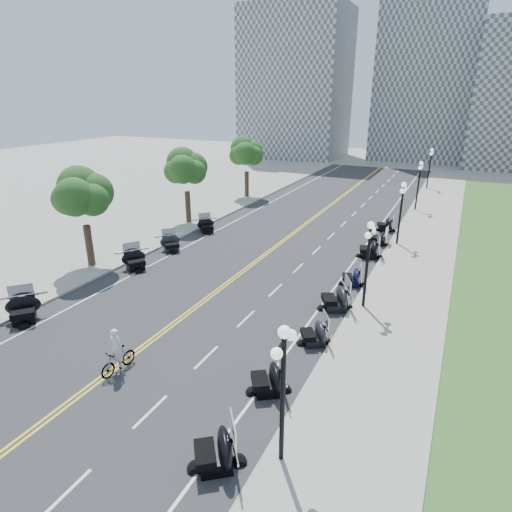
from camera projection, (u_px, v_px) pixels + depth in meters
The scene contains 49 objects.
ground at pixel (196, 307), 24.36m from camera, with size 160.00×160.00×0.00m, color gray.
road at pixel (268, 252), 32.77m from camera, with size 16.00×90.00×0.01m, color #333335.
centerline_yellow_a at pixel (267, 252), 32.82m from camera, with size 0.12×90.00×0.00m, color yellow.
centerline_yellow_b at pixel (270, 252), 32.72m from camera, with size 0.12×90.00×0.00m, color yellow.
edge_line_north at pixel (351, 266), 30.16m from camera, with size 0.12×90.00×0.00m, color white.
edge_line_south at pixel (198, 240), 35.38m from camera, with size 0.12×90.00×0.00m, color white.
lane_dash_3 at pixel (66, 494), 12.95m from camera, with size 0.12×2.00×0.00m, color white.
lane_dash_4 at pixel (150, 411), 16.32m from camera, with size 0.12×2.00×0.00m, color white.
lane_dash_5 at pixel (206, 357), 19.68m from camera, with size 0.12×2.00×0.00m, color white.
lane_dash_6 at pixel (246, 319), 23.05m from camera, with size 0.12×2.00×0.00m, color white.
lane_dash_7 at pixel (275, 290), 26.42m from camera, with size 0.12×2.00×0.00m, color white.
lane_dash_8 at pixel (298, 268), 29.78m from camera, with size 0.12×2.00×0.00m, color white.
lane_dash_9 at pixel (316, 250), 33.15m from camera, with size 0.12×2.00×0.00m, color white.
lane_dash_10 at pixel (331, 236), 36.51m from camera, with size 0.12×2.00×0.00m, color white.
lane_dash_11 at pixel (344, 224), 39.88m from camera, with size 0.12×2.00×0.00m, color white.
lane_dash_12 at pixel (354, 214), 43.24m from camera, with size 0.12×2.00×0.00m, color white.
lane_dash_13 at pixel (363, 205), 46.61m from camera, with size 0.12×2.00×0.00m, color white.
lane_dash_14 at pixel (371, 198), 49.97m from camera, with size 0.12×2.00×0.00m, color white.
lane_dash_15 at pixel (377, 191), 53.34m from camera, with size 0.12×2.00×0.00m, color white.
lane_dash_16 at pixel (383, 185), 56.70m from camera, with size 0.12×2.00×0.00m, color white.
lane_dash_17 at pixel (388, 180), 60.07m from camera, with size 0.12×2.00×0.00m, color white.
lane_dash_18 at pixel (393, 176), 63.43m from camera, with size 0.12×2.00×0.00m, color white.
lane_dash_19 at pixel (397, 172), 66.80m from camera, with size 0.12×2.00×0.00m, color white.
sidewalk_north at pixel (412, 275), 28.46m from camera, with size 5.00×90.00×0.15m, color #9E9991.
sidewalk_south at pixel (158, 233), 37.03m from camera, with size 5.00×90.00×0.15m, color #9E9991.
distant_block_a at pixel (296, 85), 79.25m from camera, with size 18.00×14.00×26.00m, color gray.
distant_block_b at pixel (427, 72), 74.62m from camera, with size 16.00×12.00×30.00m, color gray.
street_lamp_1 at pixel (283, 397), 13.20m from camera, with size 0.50×1.20×4.90m, color black, non-canonical shape.
street_lamp_2 at pixel (367, 266), 23.29m from camera, with size 0.50×1.20×4.90m, color black, non-canonical shape.
street_lamp_3 at pixel (400, 214), 33.39m from camera, with size 0.50×1.20×4.90m, color black, non-canonical shape.
street_lamp_4 at pixel (418, 186), 43.49m from camera, with size 0.50×1.20×4.90m, color black, non-canonical shape.
street_lamp_5 at pixel (429, 169), 53.58m from camera, with size 0.50×1.20×4.90m, color black, non-canonical shape.
tree_2 at pixel (83, 200), 28.44m from camera, with size 4.80×4.80×9.20m, color #235619, non-canonical shape.
tree_3 at pixel (186, 172), 38.53m from camera, with size 4.80×4.80×9.20m, color #235619, non-canonical shape.
tree_4 at pixel (247, 156), 48.63m from camera, with size 4.80×4.80×9.20m, color #235619, non-canonical shape.
motorcycle_n_3 at pixel (215, 449), 13.68m from camera, with size 2.07×2.07×1.45m, color black, non-canonical shape.
motorcycle_n_4 at pixel (268, 378), 17.16m from camera, with size 2.00×2.00×1.40m, color black, non-canonical shape.
motorcycle_n_5 at pixel (314, 332), 20.53m from camera, with size 1.87×1.87×1.31m, color black, non-canonical shape.
motorcycle_n_6 at pixel (336, 297), 23.82m from camera, with size 2.21×2.21×1.55m, color black, non-canonical shape.
motorcycle_n_7 at pixel (352, 276), 26.91m from camera, with size 1.83×1.83×1.28m, color black, non-canonical shape.
motorcycle_n_8 at pixel (370, 248), 31.49m from camera, with size 2.15×2.15×1.50m, color black, non-canonical shape.
motorcycle_n_9 at pixel (379, 237), 34.29m from camera, with size 1.80×1.80×1.26m, color black, non-canonical shape.
motorcycle_n_10 at pixel (385, 224), 37.66m from camera, with size 1.92×1.92×1.34m, color black, non-canonical shape.
motorcycle_s_4 at pixel (23, 309), 22.54m from camera, with size 2.19×2.19×1.53m, color black, non-canonical shape.
motorcycle_s_6 at pixel (135, 259), 29.35m from camera, with size 2.09×2.09×1.46m, color black, non-canonical shape.
motorcycle_s_7 at pixel (171, 243), 32.81m from camera, with size 1.94×1.94×1.36m, color black, non-canonical shape.
motorcycle_s_8 at pixel (206, 225), 37.26m from camera, with size 1.90×1.90×1.33m, color black, non-canonical shape.
bicycle at pixel (118, 360), 18.51m from camera, with size 0.53×1.87×1.12m, color #A51414.
cyclist_rider at pixel (114, 331), 18.00m from camera, with size 0.65×0.42×1.77m, color silver.
Camera 1 is at (12.57, -18.07, 11.36)m, focal length 30.00 mm.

